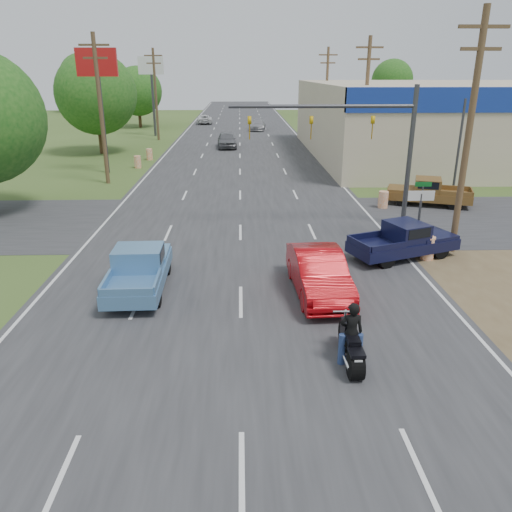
{
  "coord_description": "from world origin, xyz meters",
  "views": [
    {
      "loc": [
        0.04,
        -7.81,
        7.59
      ],
      "look_at": [
        0.57,
        9.11,
        1.3
      ],
      "focal_mm": 35.0,
      "sensor_mm": 36.0,
      "label": 1
    }
  ],
  "objects_px": {
    "distant_car_silver": "(258,125)",
    "navy_pickup": "(406,240)",
    "blue_pickup": "(140,268)",
    "motorcycle": "(351,348)",
    "rider": "(351,335)",
    "red_convertible": "(319,273)",
    "distant_car_white": "(205,119)",
    "distant_car_grey": "(227,140)",
    "brown_pickup": "(427,192)"
  },
  "relations": [
    {
      "from": "red_convertible",
      "to": "rider",
      "type": "relative_size",
      "value": 2.78
    },
    {
      "from": "motorcycle",
      "to": "brown_pickup",
      "type": "height_order",
      "value": "brown_pickup"
    },
    {
      "from": "distant_car_grey",
      "to": "distant_car_white",
      "type": "relative_size",
      "value": 1.0
    },
    {
      "from": "red_convertible",
      "to": "distant_car_silver",
      "type": "xyz_separation_m",
      "value": [
        -0.35,
        53.43,
        -0.09
      ]
    },
    {
      "from": "motorcycle",
      "to": "navy_pickup",
      "type": "xyz_separation_m",
      "value": [
        4.12,
        8.37,
        0.24
      ]
    },
    {
      "from": "distant_car_grey",
      "to": "red_convertible",
      "type": "bearing_deg",
      "value": -87.32
    },
    {
      "from": "brown_pickup",
      "to": "motorcycle",
      "type": "bearing_deg",
      "value": 173.34
    },
    {
      "from": "distant_car_white",
      "to": "motorcycle",
      "type": "bearing_deg",
      "value": 93.31
    },
    {
      "from": "blue_pickup",
      "to": "distant_car_grey",
      "type": "xyz_separation_m",
      "value": [
        2.35,
        36.08,
        -0.01
      ]
    },
    {
      "from": "brown_pickup",
      "to": "navy_pickup",
      "type": "bearing_deg",
      "value": 174.1
    },
    {
      "from": "distant_car_white",
      "to": "distant_car_grey",
      "type": "bearing_deg",
      "value": 95.08
    },
    {
      "from": "blue_pickup",
      "to": "distant_car_silver",
      "type": "relative_size",
      "value": 0.99
    },
    {
      "from": "motorcycle",
      "to": "navy_pickup",
      "type": "distance_m",
      "value": 9.33
    },
    {
      "from": "rider",
      "to": "brown_pickup",
      "type": "xyz_separation_m",
      "value": [
        8.21,
        17.2,
        -0.06
      ]
    },
    {
      "from": "blue_pickup",
      "to": "navy_pickup",
      "type": "distance_m",
      "value": 11.21
    },
    {
      "from": "red_convertible",
      "to": "rider",
      "type": "height_order",
      "value": "rider"
    },
    {
      "from": "navy_pickup",
      "to": "distant_car_silver",
      "type": "bearing_deg",
      "value": 163.95
    },
    {
      "from": "blue_pickup",
      "to": "navy_pickup",
      "type": "relative_size",
      "value": 0.97
    },
    {
      "from": "blue_pickup",
      "to": "distant_car_white",
      "type": "relative_size",
      "value": 1.04
    },
    {
      "from": "distant_car_grey",
      "to": "distant_car_silver",
      "type": "distance_m",
      "value": 17.07
    },
    {
      "from": "motorcycle",
      "to": "rider",
      "type": "distance_m",
      "value": 0.34
    },
    {
      "from": "red_convertible",
      "to": "distant_car_silver",
      "type": "height_order",
      "value": "red_convertible"
    },
    {
      "from": "distant_car_silver",
      "to": "navy_pickup",
      "type": "bearing_deg",
      "value": -77.28
    },
    {
      "from": "rider",
      "to": "distant_car_white",
      "type": "bearing_deg",
      "value": -83.12
    },
    {
      "from": "navy_pickup",
      "to": "distant_car_white",
      "type": "relative_size",
      "value": 1.07
    },
    {
      "from": "distant_car_grey",
      "to": "distant_car_silver",
      "type": "height_order",
      "value": "distant_car_grey"
    },
    {
      "from": "rider",
      "to": "distant_car_white",
      "type": "xyz_separation_m",
      "value": [
        -8.32,
        67.01,
        -0.22
      ]
    },
    {
      "from": "navy_pickup",
      "to": "distant_car_grey",
      "type": "distance_m",
      "value": 34.16
    },
    {
      "from": "red_convertible",
      "to": "distant_car_white",
      "type": "relative_size",
      "value": 1.03
    },
    {
      "from": "motorcycle",
      "to": "distant_car_silver",
      "type": "relative_size",
      "value": 0.49
    },
    {
      "from": "motorcycle",
      "to": "distant_car_grey",
      "type": "xyz_separation_m",
      "value": [
        -4.34,
        41.46,
        0.26
      ]
    },
    {
      "from": "motorcycle",
      "to": "blue_pickup",
      "type": "relative_size",
      "value": 0.49
    },
    {
      "from": "distant_car_white",
      "to": "blue_pickup",
      "type": "bearing_deg",
      "value": 87.76
    },
    {
      "from": "rider",
      "to": "brown_pickup",
      "type": "bearing_deg",
      "value": -115.72
    },
    {
      "from": "red_convertible",
      "to": "distant_car_white",
      "type": "height_order",
      "value": "red_convertible"
    },
    {
      "from": "motorcycle",
      "to": "red_convertible",
      "type": "bearing_deg",
      "value": 92.09
    },
    {
      "from": "navy_pickup",
      "to": "distant_car_white",
      "type": "height_order",
      "value": "navy_pickup"
    },
    {
      "from": "motorcycle",
      "to": "distant_car_white",
      "type": "bearing_deg",
      "value": 96.87
    },
    {
      "from": "motorcycle",
      "to": "distant_car_silver",
      "type": "distance_m",
      "value": 58.11
    },
    {
      "from": "rider",
      "to": "brown_pickup",
      "type": "distance_m",
      "value": 19.06
    },
    {
      "from": "red_convertible",
      "to": "motorcycle",
      "type": "bearing_deg",
      "value": -90.91
    },
    {
      "from": "rider",
      "to": "motorcycle",
      "type": "bearing_deg",
      "value": 90.0
    },
    {
      "from": "rider",
      "to": "navy_pickup",
      "type": "distance_m",
      "value": 9.26
    },
    {
      "from": "blue_pickup",
      "to": "motorcycle",
      "type": "bearing_deg",
      "value": -40.02
    },
    {
      "from": "motorcycle",
      "to": "navy_pickup",
      "type": "height_order",
      "value": "navy_pickup"
    },
    {
      "from": "motorcycle",
      "to": "brown_pickup",
      "type": "bearing_deg",
      "value": 64.37
    },
    {
      "from": "navy_pickup",
      "to": "distant_car_silver",
      "type": "height_order",
      "value": "navy_pickup"
    },
    {
      "from": "distant_car_grey",
      "to": "distant_car_silver",
      "type": "relative_size",
      "value": 0.96
    },
    {
      "from": "motorcycle",
      "to": "distant_car_grey",
      "type": "relative_size",
      "value": 0.51
    },
    {
      "from": "blue_pickup",
      "to": "navy_pickup",
      "type": "bearing_deg",
      "value": 14.24
    }
  ]
}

